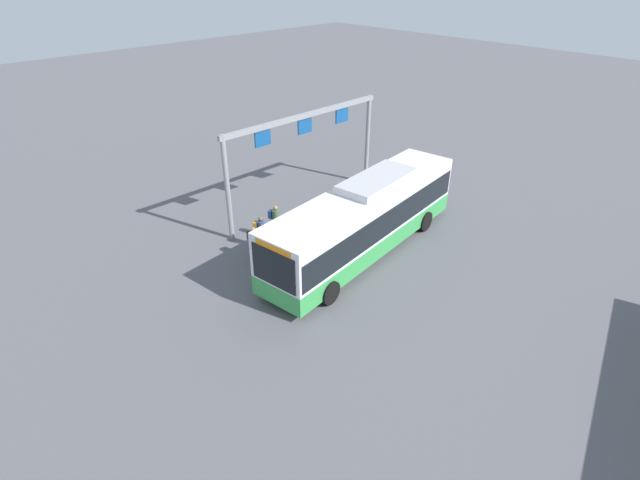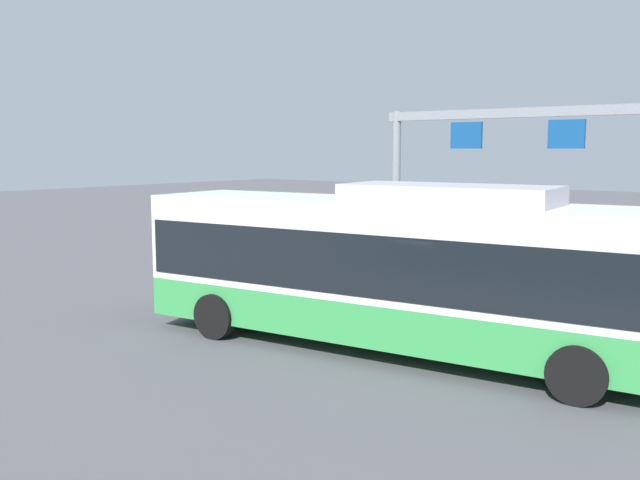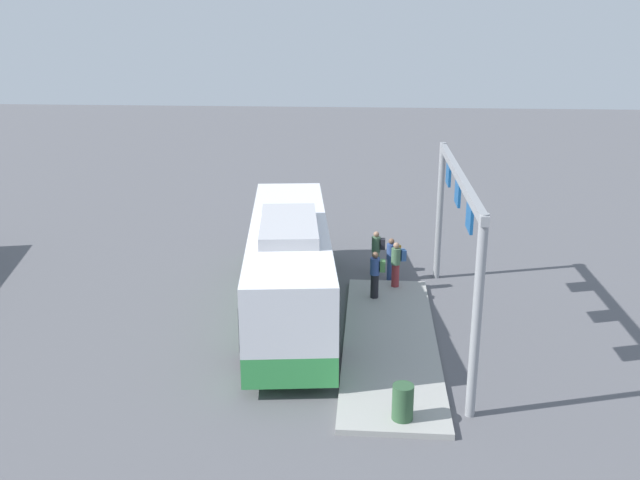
# 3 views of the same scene
# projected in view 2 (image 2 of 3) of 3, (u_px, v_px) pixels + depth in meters

# --- Properties ---
(ground_plane) EXTENTS (120.00, 120.00, 0.00)m
(ground_plane) POSITION_uv_depth(u_px,v_px,m) (405.00, 353.00, 14.52)
(ground_plane) COLOR #56565B
(platform_curb) EXTENTS (10.00, 2.80, 0.16)m
(platform_curb) POSITION_uv_depth(u_px,v_px,m) (573.00, 334.00, 15.68)
(platform_curb) COLOR #9E9E99
(platform_curb) RESTS_ON ground
(bus_main) EXTENTS (11.89, 3.88, 3.46)m
(bus_main) POSITION_uv_depth(u_px,v_px,m) (407.00, 265.00, 14.29)
(bus_main) COLOR green
(bus_main) RESTS_ON ground
(person_boarding) EXTENTS (0.46, 0.59, 1.67)m
(person_boarding) POSITION_uv_depth(u_px,v_px,m) (409.00, 268.00, 18.55)
(person_boarding) COLOR maroon
(person_boarding) RESTS_ON platform_curb
(person_waiting_near) EXTENTS (0.35, 0.53, 1.67)m
(person_waiting_near) POSITION_uv_depth(u_px,v_px,m) (337.00, 270.00, 19.17)
(person_waiting_near) COLOR #476B4C
(person_waiting_near) RESTS_ON ground
(person_waiting_mid) EXTENTS (0.34, 0.52, 1.67)m
(person_waiting_mid) POSITION_uv_depth(u_px,v_px,m) (432.00, 277.00, 17.26)
(person_waiting_mid) COLOR black
(person_waiting_mid) RESTS_ON platform_curb
(person_waiting_far) EXTENTS (0.55, 0.60, 1.67)m
(person_waiting_far) POSITION_uv_depth(u_px,v_px,m) (374.00, 271.00, 19.08)
(person_waiting_far) COLOR #334C8C
(person_waiting_far) RESTS_ON ground
(platform_sign_gantry) EXTENTS (10.14, 0.24, 5.20)m
(platform_sign_gantry) POSITION_uv_depth(u_px,v_px,m) (565.00, 163.00, 17.30)
(platform_sign_gantry) COLOR gray
(platform_sign_gantry) RESTS_ON ground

